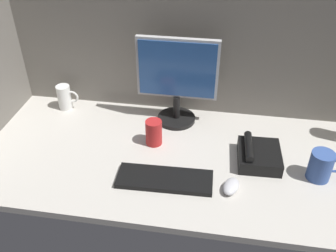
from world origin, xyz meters
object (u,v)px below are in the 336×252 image
(mug_red_plastic, at_px, (154,132))
(desk_phone, at_px, (258,155))
(mouse, at_px, (231,186))
(monitor, at_px, (177,78))
(mug_ceramic_white, at_px, (65,97))
(mug_ceramic_blue, at_px, (321,166))
(keyboard, at_px, (165,179))

(mug_red_plastic, xyz_separation_m, desk_phone, (0.45, -0.05, -0.03))
(mouse, xyz_separation_m, mug_red_plastic, (-0.34, 0.24, 0.04))
(monitor, height_order, mouse, monitor)
(mug_ceramic_white, xyz_separation_m, mug_ceramic_blue, (1.17, -0.33, -0.00))
(monitor, height_order, keyboard, monitor)
(monitor, xyz_separation_m, keyboard, (0.01, -0.43, -0.21))
(monitor, bearing_deg, mug_ceramic_white, 178.47)
(keyboard, distance_m, mouse, 0.25)
(mug_ceramic_white, xyz_separation_m, desk_phone, (0.94, -0.26, -0.03))
(keyboard, relative_size, mug_ceramic_white, 3.00)
(monitor, distance_m, keyboard, 0.48)
(mug_ceramic_blue, bearing_deg, desk_phone, 164.28)
(mug_ceramic_blue, height_order, desk_phone, mug_ceramic_blue)
(monitor, distance_m, mug_ceramic_blue, 0.70)
(keyboard, relative_size, mug_red_plastic, 3.24)
(monitor, xyz_separation_m, desk_phone, (0.37, -0.25, -0.19))
(mouse, relative_size, mug_red_plastic, 0.84)
(keyboard, distance_m, mug_ceramic_blue, 0.60)
(mouse, relative_size, desk_phone, 0.49)
(keyboard, relative_size, mug_ceramic_blue, 2.87)
(keyboard, distance_m, mug_ceramic_white, 0.73)
(keyboard, xyz_separation_m, mug_red_plastic, (-0.09, 0.23, 0.05))
(mug_red_plastic, distance_m, desk_phone, 0.45)
(monitor, distance_m, mug_ceramic_white, 0.58)
(mouse, xyz_separation_m, mug_ceramic_white, (-0.83, 0.45, 0.05))
(desk_phone, bearing_deg, mug_red_plastic, 173.67)
(keyboard, relative_size, mouse, 3.85)
(mouse, distance_m, desk_phone, 0.21)
(monitor, distance_m, desk_phone, 0.49)
(monitor, relative_size, desk_phone, 2.10)
(desk_phone, bearing_deg, keyboard, -153.26)
(mouse, distance_m, mug_red_plastic, 0.42)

